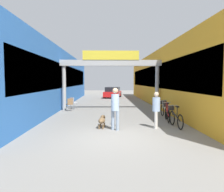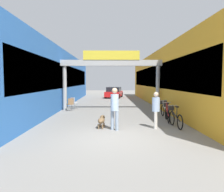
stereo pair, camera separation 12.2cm
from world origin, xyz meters
name	(u,v)px [view 1 (the left image)]	position (x,y,z in m)	size (l,w,h in m)	color
ground_plane	(114,138)	(0.00, 0.00, 0.00)	(80.00, 80.00, 0.00)	gray
storefront_left	(51,79)	(-5.09, 11.00, 2.25)	(3.00, 26.00, 4.49)	blue
storefront_right	(169,79)	(5.09, 11.00, 2.25)	(3.00, 26.00, 4.49)	gold
arcade_sign_gateway	(111,68)	(0.00, 7.75, 3.02)	(7.40, 0.47, 4.22)	#B2B2B2
pedestrian_with_dog	(115,106)	(0.09, 1.35, 1.05)	(0.47, 0.47, 1.81)	#8C9EB2
pedestrian_companion	(156,108)	(1.93, 1.70, 0.92)	(0.42, 0.42, 1.62)	silver
dog_on_leash	(102,120)	(-0.49, 1.79, 0.34)	(0.38, 0.76, 0.54)	brown
bicycle_black_nearest	(175,117)	(2.87, 1.97, 0.44)	(0.46, 1.69, 0.98)	black
bicycle_red_second	(167,113)	(2.88, 3.40, 0.44)	(0.46, 1.68, 0.98)	black
bicycle_silver_third	(164,110)	(3.05, 4.62, 0.44)	(0.46, 1.69, 0.98)	black
bollard_post_metal	(118,115)	(0.23, 2.19, 0.51)	(0.10, 0.10, 0.99)	gray
cafe_chair_wood_nearer	(70,103)	(-2.88, 7.30, 0.54)	(0.55, 0.55, 0.89)	gray
cafe_chair_aluminium_farther	(73,102)	(-2.81, 8.29, 0.54)	(0.56, 0.56, 0.89)	gray
parked_car_red	(113,92)	(0.42, 19.37, 0.64)	(2.42, 4.24, 1.33)	red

